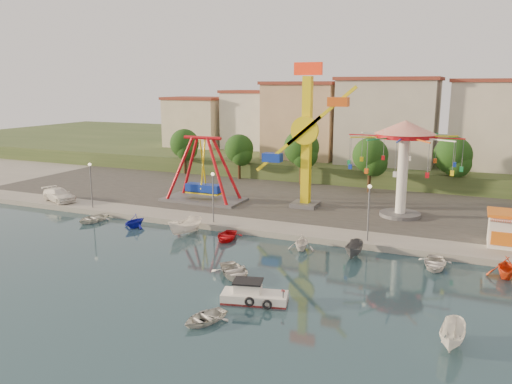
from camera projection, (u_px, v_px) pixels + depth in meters
The scene contains 33 objects.
ground at pixel (226, 284), 37.45m from camera, with size 200.00×200.00×0.00m, color #132C36.
quay_deck at pixel (376, 163), 93.01m from camera, with size 200.00×100.00×0.60m, color #9E998E.
asphalt_pad at pixel (331, 196), 64.24m from camera, with size 90.00×28.00×0.01m, color #4C4944.
hill_terrace at pixel (381, 154), 97.24m from camera, with size 200.00×60.00×3.00m, color #384C26.
pirate_ship_ride at pixel (203, 171), 60.88m from camera, with size 10.00×5.00×8.00m.
kamikaze_tower at pixel (309, 141), 56.71m from camera, with size 7.83×3.10×16.50m.
wave_swinger at pixel (404, 147), 52.83m from camera, with size 11.60×11.60×10.40m.
lamp_post_0 at pixel (91, 187), 57.78m from camera, with size 0.14×0.14×5.00m, color #59595E.
lamp_post_1 at pixel (213, 199), 51.57m from camera, with size 0.14×0.14×5.00m, color #59595E.
lamp_post_2 at pixel (368, 214), 45.35m from camera, with size 0.14×0.14×5.00m, color #59595E.
tree_0 at pixel (184, 143), 79.57m from camera, with size 4.60×4.60×7.19m.
tree_1 at pixel (239, 149), 75.08m from camera, with size 4.35×4.35×6.80m.
tree_2 at pixel (301, 148), 70.66m from camera, with size 5.02×5.02×7.85m.
tree_3 at pixel (370, 155), 65.56m from camera, with size 4.68×4.68×7.32m.
tree_4 at pixel (453, 155), 64.32m from camera, with size 4.86×4.86×7.60m.
building_0 at pixel (175, 117), 89.85m from camera, with size 9.26×9.53×11.87m, color beige.
building_1 at pixel (248, 126), 90.29m from camera, with size 12.33×9.01×8.63m, color silver.
building_2 at pixel (319, 121), 85.43m from camera, with size 11.95×9.28×11.23m, color tan.
building_3 at pixel (399, 131), 77.46m from camera, with size 12.59×10.50×9.20m, color beige.
building_4 at pixel (494, 132), 75.28m from camera, with size 10.75×9.23×9.24m, color beige.
cabin_motorboat at pixel (253, 296), 34.29m from camera, with size 4.79×2.76×1.59m.
rowboat_a at pixel (234, 271), 38.80m from camera, with size 2.92×4.09×0.85m, color silver.
rowboat_b at pixel (204, 318), 31.33m from camera, with size 2.24×3.14×0.65m, color silver.
skiff at pixel (453, 336), 28.32m from camera, with size 1.34×3.56×1.37m, color white.
van at pixel (59, 195), 61.39m from camera, with size 2.20×5.40×1.57m, color white.
moored_boat_0 at pixel (93, 218), 54.41m from camera, with size 2.64×3.70×0.77m, color silver.
moored_boat_1 at pixel (135, 221), 52.16m from camera, with size 2.36×2.74×1.44m, color #141AB0.
moored_boat_2 at pixel (185, 226), 49.74m from camera, with size 1.60×4.25×1.64m, color white.
moored_boat_3 at pixel (226, 236), 48.06m from camera, with size 2.57×3.60×0.74m, color red.
moored_boat_4 at pixel (302, 242), 45.03m from camera, with size 2.36×2.74×1.44m, color white.
moored_boat_5 at pixel (354, 250), 43.18m from camera, with size 1.31×3.49×1.35m, color #55565A.
moored_boat_6 at pixel (435, 263), 40.67m from camera, with size 2.67×3.74×0.78m, color silver.
moored_boat_7 at pixel (506, 267), 38.56m from camera, with size 2.73×3.16×1.67m, color #ED4115.
Camera 1 is at (16.04, -31.36, 14.65)m, focal length 35.00 mm.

